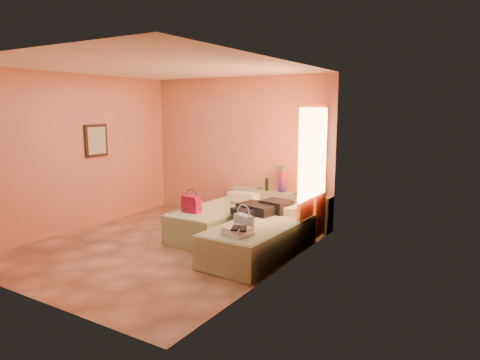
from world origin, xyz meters
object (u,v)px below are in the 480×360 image
at_px(water_bottle, 267,185).
at_px(blue_handbag, 244,222).
at_px(green_book, 298,194).
at_px(magenta_handbag, 191,204).
at_px(towel_stack, 238,232).
at_px(bed_left, 221,220).
at_px(headboard_ledge, 278,209).
at_px(flower_vase, 319,189).
at_px(bed_right, 260,240).

xyz_separation_m(water_bottle, blue_handbag, (0.68, -1.97, -0.17)).
distance_m(green_book, blue_handbag, 1.97).
distance_m(magenta_handbag, towel_stack, 1.51).
distance_m(bed_left, towel_stack, 1.77).
bearing_deg(headboard_ledge, green_book, -7.15).
xyz_separation_m(green_book, blue_handbag, (0.02, -1.97, -0.06)).
xyz_separation_m(magenta_handbag, towel_stack, (1.33, -0.70, -0.09)).
bearing_deg(headboard_ledge, flower_vase, 0.99).
relative_size(magenta_handbag, towel_stack, 0.85).
bearing_deg(bed_left, blue_handbag, -41.36).
xyz_separation_m(bed_right, blue_handbag, (-0.07, -0.35, 0.35)).
height_order(green_book, towel_stack, green_book).
height_order(water_bottle, green_book, water_bottle).
distance_m(bed_left, water_bottle, 1.18).
bearing_deg(flower_vase, magenta_handbag, -133.23).
bearing_deg(magenta_handbag, blue_handbag, -18.82).
height_order(green_book, magenta_handbag, magenta_handbag).
bearing_deg(magenta_handbag, green_book, 51.26).
xyz_separation_m(blue_handbag, towel_stack, (0.11, -0.33, -0.05)).
bearing_deg(green_book, towel_stack, -86.81).
relative_size(headboard_ledge, flower_vase, 7.73).
height_order(bed_right, blue_handbag, blue_handbag).
bearing_deg(towel_stack, green_book, 93.29).
xyz_separation_m(headboard_ledge, towel_stack, (0.56, -2.35, 0.23)).
height_order(flower_vase, towel_stack, flower_vase).
height_order(headboard_ledge, green_book, green_book).
height_order(headboard_ledge, magenta_handbag, magenta_handbag).
height_order(magenta_handbag, blue_handbag, magenta_handbag).
bearing_deg(blue_handbag, bed_left, 159.39).
height_order(bed_right, water_bottle, water_bottle).
distance_m(bed_right, towel_stack, 0.74).
height_order(water_bottle, flower_vase, flower_vase).
height_order(flower_vase, magenta_handbag, flower_vase).
bearing_deg(water_bottle, bed_left, -110.53).
bearing_deg(flower_vase, bed_left, -142.57).
relative_size(bed_right, towel_stack, 5.71).
bearing_deg(towel_stack, headboard_ledge, 103.32).
bearing_deg(headboard_ledge, water_bottle, -166.16).
bearing_deg(magenta_handbag, water_bottle, 69.20).
height_order(bed_right, green_book, green_book).
relative_size(blue_handbag, towel_stack, 0.88).
distance_m(bed_left, bed_right, 1.28).
relative_size(green_book, towel_stack, 0.45).
bearing_deg(green_book, magenta_handbag, -126.98).
bearing_deg(magenta_handbag, towel_stack, -29.67).
relative_size(headboard_ledge, bed_left, 1.02).
relative_size(green_book, blue_handbag, 0.51).
relative_size(flower_vase, magenta_handbag, 0.89).
bearing_deg(magenta_handbag, bed_right, -2.98).
bearing_deg(flower_vase, water_bottle, -176.10).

